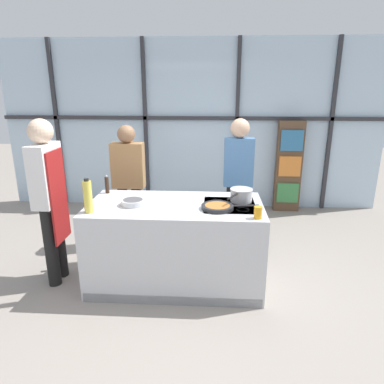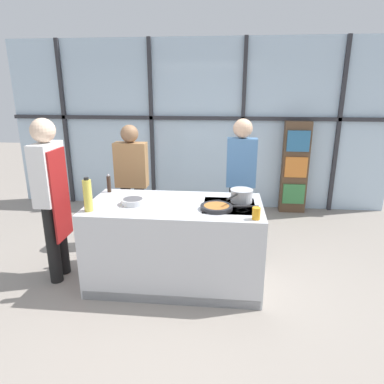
{
  "view_description": "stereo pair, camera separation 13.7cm",
  "coord_description": "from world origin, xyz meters",
  "px_view_note": "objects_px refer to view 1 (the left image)",
  "views": [
    {
      "loc": [
        0.37,
        -3.29,
        2.04
      ],
      "look_at": [
        0.17,
        0.1,
        0.99
      ],
      "focal_mm": 32.0,
      "sensor_mm": 36.0,
      "label": 1
    },
    {
      "loc": [
        0.51,
        -3.28,
        2.04
      ],
      "look_at": [
        0.17,
        0.1,
        0.99
      ],
      "focal_mm": 32.0,
      "sensor_mm": 36.0,
      "label": 2
    }
  ],
  "objects_px": {
    "mixing_bowl": "(133,202)",
    "juice_glass_near": "(258,212)",
    "spectator_center_left": "(238,174)",
    "saucepan": "(241,195)",
    "white_plate": "(143,198)",
    "oil_bottle": "(88,197)",
    "chef": "(49,192)",
    "pepper_grinder": "(107,185)",
    "spectator_far_left": "(129,179)",
    "frying_pan": "(218,207)"
  },
  "relations": [
    {
      "from": "mixing_bowl",
      "to": "juice_glass_near",
      "type": "distance_m",
      "value": 1.25
    },
    {
      "from": "spectator_center_left",
      "to": "saucepan",
      "type": "xyz_separation_m",
      "value": [
        -0.02,
        -0.78,
        -0.03
      ]
    },
    {
      "from": "spectator_center_left",
      "to": "white_plate",
      "type": "height_order",
      "value": "spectator_center_left"
    },
    {
      "from": "oil_bottle",
      "to": "juice_glass_near",
      "type": "bearing_deg",
      "value": -2.08
    },
    {
      "from": "chef",
      "to": "white_plate",
      "type": "height_order",
      "value": "chef"
    },
    {
      "from": "chef",
      "to": "white_plate",
      "type": "xyz_separation_m",
      "value": [
        0.92,
        0.21,
        -0.11
      ]
    },
    {
      "from": "mixing_bowl",
      "to": "pepper_grinder",
      "type": "relative_size",
      "value": 1.16
    },
    {
      "from": "spectator_center_left",
      "to": "mixing_bowl",
      "type": "bearing_deg",
      "value": 40.63
    },
    {
      "from": "oil_bottle",
      "to": "pepper_grinder",
      "type": "xyz_separation_m",
      "value": [
        -0.01,
        0.63,
        -0.06
      ]
    },
    {
      "from": "pepper_grinder",
      "to": "mixing_bowl",
      "type": "bearing_deg",
      "value": -45.77
    },
    {
      "from": "chef",
      "to": "pepper_grinder",
      "type": "distance_m",
      "value": 0.62
    },
    {
      "from": "spectator_far_left",
      "to": "mixing_bowl",
      "type": "xyz_separation_m",
      "value": [
        0.28,
        -0.96,
        0.02
      ]
    },
    {
      "from": "spectator_far_left",
      "to": "oil_bottle",
      "type": "distance_m",
      "value": 1.21
    },
    {
      "from": "chef",
      "to": "pepper_grinder",
      "type": "height_order",
      "value": "chef"
    },
    {
      "from": "frying_pan",
      "to": "saucepan",
      "type": "relative_size",
      "value": 1.42
    },
    {
      "from": "chef",
      "to": "oil_bottle",
      "type": "distance_m",
      "value": 0.55
    },
    {
      "from": "chef",
      "to": "spectator_far_left",
      "type": "height_order",
      "value": "chef"
    },
    {
      "from": "mixing_bowl",
      "to": "spectator_far_left",
      "type": "bearing_deg",
      "value": 105.98
    },
    {
      "from": "spectator_center_left",
      "to": "white_plate",
      "type": "relative_size",
      "value": 6.83
    },
    {
      "from": "mixing_bowl",
      "to": "spectator_center_left",
      "type": "bearing_deg",
      "value": 40.63
    },
    {
      "from": "white_plate",
      "to": "mixing_bowl",
      "type": "relative_size",
      "value": 1.02
    },
    {
      "from": "frying_pan",
      "to": "juice_glass_near",
      "type": "distance_m",
      "value": 0.42
    },
    {
      "from": "spectator_far_left",
      "to": "white_plate",
      "type": "bearing_deg",
      "value": 113.9
    },
    {
      "from": "spectator_center_left",
      "to": "pepper_grinder",
      "type": "xyz_separation_m",
      "value": [
        -1.5,
        -0.57,
        -0.0
      ]
    },
    {
      "from": "frying_pan",
      "to": "oil_bottle",
      "type": "relative_size",
      "value": 1.71
    },
    {
      "from": "white_plate",
      "to": "mixing_bowl",
      "type": "bearing_deg",
      "value": -104.55
    },
    {
      "from": "saucepan",
      "to": "mixing_bowl",
      "type": "height_order",
      "value": "saucepan"
    },
    {
      "from": "juice_glass_near",
      "to": "pepper_grinder",
      "type": "bearing_deg",
      "value": 156.85
    },
    {
      "from": "white_plate",
      "to": "pepper_grinder",
      "type": "distance_m",
      "value": 0.48
    },
    {
      "from": "mixing_bowl",
      "to": "pepper_grinder",
      "type": "distance_m",
      "value": 0.55
    },
    {
      "from": "frying_pan",
      "to": "mixing_bowl",
      "type": "distance_m",
      "value": 0.86
    },
    {
      "from": "chef",
      "to": "saucepan",
      "type": "bearing_deg",
      "value": 95.04
    },
    {
      "from": "spectator_far_left",
      "to": "mixing_bowl",
      "type": "relative_size",
      "value": 6.57
    },
    {
      "from": "chef",
      "to": "saucepan",
      "type": "distance_m",
      "value": 1.98
    },
    {
      "from": "white_plate",
      "to": "juice_glass_near",
      "type": "bearing_deg",
      "value": -23.59
    },
    {
      "from": "spectator_far_left",
      "to": "oil_bottle",
      "type": "xyz_separation_m",
      "value": [
        -0.09,
        -1.2,
        0.14
      ]
    },
    {
      "from": "mixing_bowl",
      "to": "oil_bottle",
      "type": "distance_m",
      "value": 0.46
    },
    {
      "from": "frying_pan",
      "to": "pepper_grinder",
      "type": "xyz_separation_m",
      "value": [
        -1.24,
        0.46,
        0.07
      ]
    },
    {
      "from": "chef",
      "to": "juice_glass_near",
      "type": "relative_size",
      "value": 15.7
    },
    {
      "from": "saucepan",
      "to": "oil_bottle",
      "type": "distance_m",
      "value": 1.53
    },
    {
      "from": "white_plate",
      "to": "juice_glass_near",
      "type": "xyz_separation_m",
      "value": [
        1.16,
        -0.51,
        0.05
      ]
    },
    {
      "from": "oil_bottle",
      "to": "frying_pan",
      "type": "bearing_deg",
      "value": 7.83
    },
    {
      "from": "frying_pan",
      "to": "white_plate",
      "type": "bearing_deg",
      "value": 160.8
    },
    {
      "from": "frying_pan",
      "to": "juice_glass_near",
      "type": "xyz_separation_m",
      "value": [
        0.36,
        -0.23,
        0.03
      ]
    },
    {
      "from": "white_plate",
      "to": "oil_bottle",
      "type": "distance_m",
      "value": 0.64
    },
    {
      "from": "saucepan",
      "to": "white_plate",
      "type": "xyz_separation_m",
      "value": [
        -1.05,
        0.03,
        -0.07
      ]
    },
    {
      "from": "spectator_far_left",
      "to": "oil_bottle",
      "type": "relative_size",
      "value": 4.77
    },
    {
      "from": "saucepan",
      "to": "juice_glass_near",
      "type": "xyz_separation_m",
      "value": [
        0.12,
        -0.47,
        -0.02
      ]
    },
    {
      "from": "mixing_bowl",
      "to": "saucepan",
      "type": "bearing_deg",
      "value": 9.35
    },
    {
      "from": "saucepan",
      "to": "pepper_grinder",
      "type": "bearing_deg",
      "value": 171.95
    }
  ]
}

